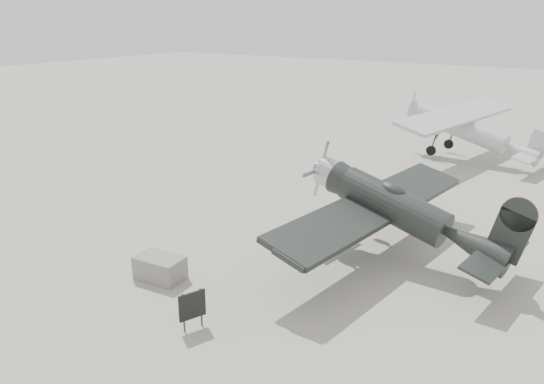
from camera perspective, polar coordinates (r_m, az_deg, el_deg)
The scene contains 5 objects.
ground at distance 20.45m, azimuth 2.91°, elevation -5.23°, with size 160.00×160.00×0.00m, color gray.
lowwing_monoplane at distance 18.72m, azimuth 13.86°, elevation -1.98°, with size 7.74×10.82×3.48m.
highwing_monoplane at distance 33.29m, azimuth 20.23°, elevation 6.72°, with size 8.39×11.76×3.32m.
equipment_block at distance 17.83m, azimuth -11.95°, elevation -7.99°, with size 1.54×0.96×0.77m, color #62605B.
sign_board at distance 14.92m, azimuth -8.58°, elevation -12.04°, with size 0.35×0.76×1.15m.
Camera 1 is at (9.49, -16.15, 8.21)m, focal length 35.00 mm.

